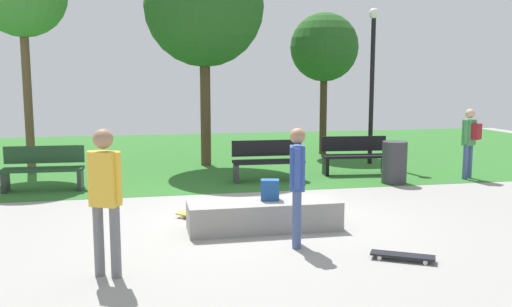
{
  "coord_description": "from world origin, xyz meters",
  "views": [
    {
      "loc": [
        -1.81,
        -8.45,
        2.31
      ],
      "look_at": [
        -0.07,
        0.06,
        1.09
      ],
      "focal_mm": 37.94,
      "sensor_mm": 36.0,
      "label": 1
    }
  ],
  "objects_px": {
    "skateboard_spare": "(198,216)",
    "park_bench_by_oak": "(268,160)",
    "skateboard_by_ledge": "(403,255)",
    "pedestrian_with_backpack": "(470,137)",
    "park_bench_far_left": "(355,154)",
    "skater_watching": "(297,178)",
    "lamp_post": "(372,70)",
    "concrete_ledge": "(264,215)",
    "skater_performing_trick": "(105,191)",
    "trash_bin": "(394,162)",
    "park_bench_near_path": "(43,167)",
    "tree_broad_elm": "(204,7)",
    "tree_slender_maple": "(324,48)",
    "backpack_on_ledge": "(270,190)"
  },
  "relations": [
    {
      "from": "trash_bin",
      "to": "pedestrian_with_backpack",
      "type": "height_order",
      "value": "pedestrian_with_backpack"
    },
    {
      "from": "trash_bin",
      "to": "tree_slender_maple",
      "type": "bearing_deg",
      "value": 90.61
    },
    {
      "from": "concrete_ledge",
      "to": "skater_performing_trick",
      "type": "height_order",
      "value": "skater_performing_trick"
    },
    {
      "from": "park_bench_far_left",
      "to": "lamp_post",
      "type": "distance_m",
      "value": 2.7
    },
    {
      "from": "park_bench_near_path",
      "to": "lamp_post",
      "type": "height_order",
      "value": "lamp_post"
    },
    {
      "from": "concrete_ledge",
      "to": "skater_watching",
      "type": "bearing_deg",
      "value": -74.01
    },
    {
      "from": "pedestrian_with_backpack",
      "to": "skateboard_spare",
      "type": "bearing_deg",
      "value": -159.46
    },
    {
      "from": "concrete_ledge",
      "to": "tree_broad_elm",
      "type": "xyz_separation_m",
      "value": [
        -0.19,
        6.35,
        3.89
      ]
    },
    {
      "from": "skateboard_by_ledge",
      "to": "park_bench_far_left",
      "type": "xyz_separation_m",
      "value": [
        1.76,
        6.02,
        0.42
      ]
    },
    {
      "from": "park_bench_near_path",
      "to": "park_bench_far_left",
      "type": "height_order",
      "value": "same"
    },
    {
      "from": "lamp_post",
      "to": "tree_slender_maple",
      "type": "bearing_deg",
      "value": 107.35
    },
    {
      "from": "skater_performing_trick",
      "to": "pedestrian_with_backpack",
      "type": "height_order",
      "value": "skater_performing_trick"
    },
    {
      "from": "skateboard_spare",
      "to": "park_bench_by_oak",
      "type": "height_order",
      "value": "park_bench_by_oak"
    },
    {
      "from": "backpack_on_ledge",
      "to": "park_bench_far_left",
      "type": "distance_m",
      "value": 5.21
    },
    {
      "from": "concrete_ledge",
      "to": "lamp_post",
      "type": "bearing_deg",
      "value": 53.71
    },
    {
      "from": "skateboard_by_ledge",
      "to": "pedestrian_with_backpack",
      "type": "distance_m",
      "value": 6.47
    },
    {
      "from": "skateboard_spare",
      "to": "backpack_on_ledge",
      "type": "bearing_deg",
      "value": -32.96
    },
    {
      "from": "lamp_post",
      "to": "pedestrian_with_backpack",
      "type": "distance_m",
      "value": 3.27
    },
    {
      "from": "skater_watching",
      "to": "lamp_post",
      "type": "distance_m",
      "value": 7.87
    },
    {
      "from": "skater_performing_trick",
      "to": "trash_bin",
      "type": "bearing_deg",
      "value": 38.28
    },
    {
      "from": "tree_broad_elm",
      "to": "skater_performing_trick",
      "type": "bearing_deg",
      "value": -104.35
    },
    {
      "from": "concrete_ledge",
      "to": "trash_bin",
      "type": "distance_m",
      "value": 4.7
    },
    {
      "from": "park_bench_near_path",
      "to": "pedestrian_with_backpack",
      "type": "distance_m",
      "value": 9.39
    },
    {
      "from": "skater_watching",
      "to": "skateboard_spare",
      "type": "height_order",
      "value": "skater_watching"
    },
    {
      "from": "park_bench_far_left",
      "to": "lamp_post",
      "type": "relative_size",
      "value": 0.4
    },
    {
      "from": "skater_watching",
      "to": "lamp_post",
      "type": "bearing_deg",
      "value": 59.29
    },
    {
      "from": "skater_watching",
      "to": "skater_performing_trick",
      "type": "bearing_deg",
      "value": -164.83
    },
    {
      "from": "park_bench_far_left",
      "to": "tree_broad_elm",
      "type": "relative_size",
      "value": 0.29
    },
    {
      "from": "backpack_on_ledge",
      "to": "tree_slender_maple",
      "type": "relative_size",
      "value": 0.08
    },
    {
      "from": "skateboard_by_ledge",
      "to": "park_bench_far_left",
      "type": "height_order",
      "value": "park_bench_far_left"
    },
    {
      "from": "trash_bin",
      "to": "skater_performing_trick",
      "type": "bearing_deg",
      "value": -141.72
    },
    {
      "from": "tree_slender_maple",
      "to": "skater_performing_trick",
      "type": "bearing_deg",
      "value": -121.61
    },
    {
      "from": "skateboard_by_ledge",
      "to": "park_bench_by_oak",
      "type": "height_order",
      "value": "park_bench_by_oak"
    },
    {
      "from": "tree_slender_maple",
      "to": "pedestrian_with_backpack",
      "type": "distance_m",
      "value": 5.51
    },
    {
      "from": "park_bench_far_left",
      "to": "trash_bin",
      "type": "distance_m",
      "value": 1.32
    },
    {
      "from": "skater_performing_trick",
      "to": "skateboard_by_ledge",
      "type": "distance_m",
      "value": 3.77
    },
    {
      "from": "skateboard_by_ledge",
      "to": "backpack_on_ledge",
      "type": "bearing_deg",
      "value": 125.89
    },
    {
      "from": "park_bench_by_oak",
      "to": "pedestrian_with_backpack",
      "type": "height_order",
      "value": "pedestrian_with_backpack"
    },
    {
      "from": "park_bench_far_left",
      "to": "pedestrian_with_backpack",
      "type": "distance_m",
      "value": 2.63
    },
    {
      "from": "skater_performing_trick",
      "to": "lamp_post",
      "type": "height_order",
      "value": "lamp_post"
    },
    {
      "from": "concrete_ledge",
      "to": "park_bench_by_oak",
      "type": "relative_size",
      "value": 1.45
    },
    {
      "from": "tree_slender_maple",
      "to": "park_bench_far_left",
      "type": "bearing_deg",
      "value": -95.95
    },
    {
      "from": "concrete_ledge",
      "to": "tree_broad_elm",
      "type": "bearing_deg",
      "value": 91.73
    },
    {
      "from": "skater_performing_trick",
      "to": "tree_slender_maple",
      "type": "distance_m",
      "value": 11.23
    },
    {
      "from": "skater_performing_trick",
      "to": "tree_slender_maple",
      "type": "relative_size",
      "value": 0.41
    },
    {
      "from": "skater_performing_trick",
      "to": "park_bench_by_oak",
      "type": "distance_m",
      "value": 6.3
    },
    {
      "from": "skateboard_spare",
      "to": "pedestrian_with_backpack",
      "type": "bearing_deg",
      "value": 20.54
    },
    {
      "from": "concrete_ledge",
      "to": "park_bench_near_path",
      "type": "xyz_separation_m",
      "value": [
        -3.84,
        3.75,
        0.26
      ]
    },
    {
      "from": "tree_broad_elm",
      "to": "trash_bin",
      "type": "xyz_separation_m",
      "value": [
        3.79,
        -3.34,
        -3.65
      ]
    },
    {
      "from": "backpack_on_ledge",
      "to": "skateboard_spare",
      "type": "height_order",
      "value": "backpack_on_ledge"
    }
  ]
}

